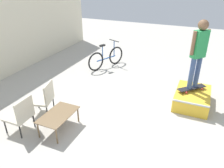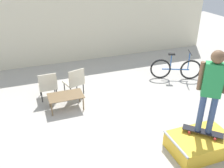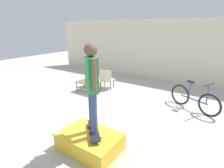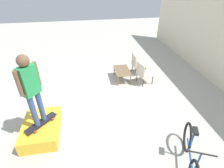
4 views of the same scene
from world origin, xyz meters
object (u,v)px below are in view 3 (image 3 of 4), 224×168
Objects in this scene: skateboard_on_ramp at (94,130)px; coffee_table at (88,83)px; skate_ramp_box at (90,141)px; person_skater at (92,81)px; patio_chair_right at (107,79)px; patio_chair_left at (92,76)px; bicycle at (194,99)px.

skateboard_on_ramp is 3.67m from coffee_table.
person_skater reaches higher than skate_ramp_box.
skateboard_on_ramp is at bearing 105.21° from patio_chair_right.
patio_chair_left is 0.81m from patio_chair_right.
skate_ramp_box is at bearing -101.02° from person_skater.
bicycle is at bearing 162.14° from patio_chair_right.
patio_chair_right is (0.42, 0.73, 0.09)m from coffee_table.
patio_chair_left is at bearing 118.40° from coffee_table.
skate_ramp_box is at bearing -90.85° from bicycle.
skate_ramp_box is at bearing 128.31° from patio_chair_left.
coffee_table is at bearing 177.45° from skateboard_on_ramp.
person_skater is 2.10× the size of patio_chair_left.
skateboard_on_ramp is 0.78× the size of coffee_table.
skate_ramp_box is at bearing -94.48° from skateboard_on_ramp.
skateboard_on_ramp reaches higher than skate_ramp_box.
skate_ramp_box is 4.03m from patio_chair_right.
bicycle reaches higher than skateboard_on_ramp.
patio_chair_left reaches higher than skateboard_on_ramp.
skate_ramp_box is at bearing 103.92° from patio_chair_right.
bicycle is (3.55, -0.10, -0.09)m from patio_chair_right.
coffee_table is at bearing 117.49° from patio_chair_left.
patio_chair_right is at bearing 159.27° from person_skater.
person_skater reaches higher than patio_chair_left.
bicycle reaches higher than patio_chair_left.
coffee_table is at bearing -147.36° from bicycle.
bicycle is (1.47, 3.31, -1.20)m from person_skater.
person_skater is 1.91× the size of coffee_table.
coffee_table is 0.83m from patio_chair_left.
coffee_table is (-2.51, 2.68, -0.08)m from skateboard_on_ramp.
person_skater is at bearing 129.49° from patio_chair_left.
patio_chair_right is 0.54× the size of bicycle.
skateboard_on_ramp is 0.86× the size of patio_chair_left.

